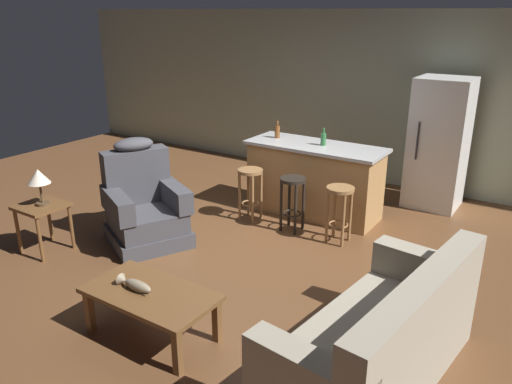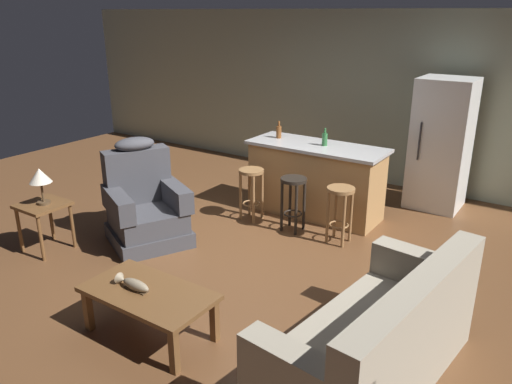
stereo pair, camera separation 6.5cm
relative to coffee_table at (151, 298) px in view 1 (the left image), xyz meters
name	(u,v)px [view 1 (the left image)]	position (x,y,z in m)	size (l,w,h in m)	color
ground_plane	(258,251)	(-0.12, 1.80, -0.36)	(12.00, 12.00, 0.00)	brown
back_wall	(369,98)	(-0.12, 4.92, 0.94)	(12.00, 0.05, 2.60)	#9EA88E
coffee_table	(151,298)	(0.00, 0.00, 0.00)	(1.10, 0.60, 0.42)	brown
fish_figurine	(135,285)	(-0.13, -0.04, 0.10)	(0.34, 0.10, 0.10)	#4C3823
couch	(381,341)	(1.77, 0.51, -0.02)	(1.06, 1.99, 0.94)	#9E937F
recliner_near_lamp	(144,207)	(-1.39, 1.31, 0.06)	(1.13, 1.13, 1.20)	#3D3D42
end_table	(42,213)	(-2.13, 0.50, 0.10)	(0.48, 0.48, 0.56)	brown
table_lamp	(39,178)	(-2.10, 0.50, 0.50)	(0.24, 0.24, 0.41)	#4C3823
kitchen_island	(314,179)	(-0.12, 3.15, 0.11)	(1.80, 0.70, 0.95)	#AD7F4C
bar_stool_left	(250,185)	(-0.71, 2.52, 0.11)	(0.32, 0.32, 0.68)	olive
bar_stool_middle	(293,194)	(-0.09, 2.52, 0.11)	(0.32, 0.32, 0.68)	black
bar_stool_right	(339,204)	(0.53, 2.52, 0.11)	(0.32, 0.32, 0.68)	olive
refrigerator	(439,144)	(1.13, 4.35, 0.52)	(0.70, 0.69, 1.76)	white
bottle_tall_green	(323,139)	(-0.03, 3.17, 0.67)	(0.07, 0.07, 0.23)	#2D6B38
bottle_short_amber	(277,132)	(-0.72, 3.19, 0.67)	(0.07, 0.07, 0.23)	brown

